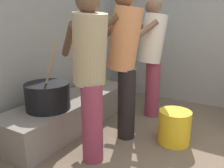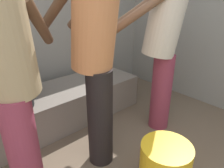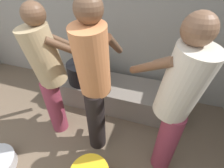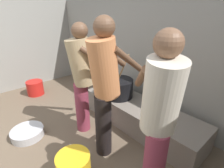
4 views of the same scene
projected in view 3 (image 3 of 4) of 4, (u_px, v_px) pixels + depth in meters
The scene contains 6 objects.
block_enclosure_rear at pixel (91, 30), 2.61m from camera, with size 4.85×0.20×1.90m, color gray.
hearth_ledge at pixel (113, 93), 2.54m from camera, with size 1.99×0.60×0.37m, color slate.
cooking_pot_main at pixel (84, 72), 2.42m from camera, with size 0.48×0.48×0.75m.
cook_in_cream_shirt at pixel (177, 101), 1.33m from camera, with size 0.70×0.69×1.61m.
cook_in_tan_shirt at pixel (48, 71), 1.73m from camera, with size 0.65×0.72×1.58m.
cook_in_orange_shirt at pixel (94, 78), 1.51m from camera, with size 0.37×0.70×1.67m.
Camera 3 is at (1.14, 0.20, 1.83)m, focal length 26.17 mm.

